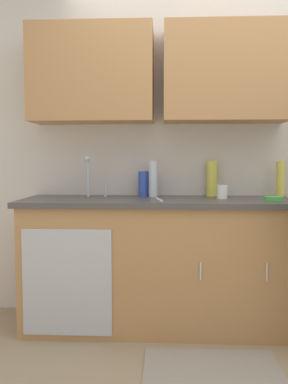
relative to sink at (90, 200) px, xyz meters
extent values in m
plane|color=#998466|center=(1.04, -0.71, -0.93)|extent=(9.00, 9.00, 0.00)
cube|color=beige|center=(1.04, 0.34, 0.42)|extent=(4.80, 0.10, 2.70)
cube|color=#B27F4C|center=(0.00, 0.12, 0.92)|extent=(0.91, 0.34, 0.70)
cube|color=#B27F4C|center=(0.99, 0.12, 0.92)|extent=(0.91, 0.34, 0.70)
cube|color=#B27F4C|center=(0.49, -0.01, -0.48)|extent=(1.90, 0.60, 0.90)
cube|color=#B7BABF|center=(-0.11, -0.31, -0.52)|extent=(0.60, 0.01, 0.72)
cylinder|color=silver|center=(0.78, -0.32, -0.43)|extent=(0.01, 0.01, 0.12)
cylinder|color=silver|center=(1.21, -0.32, -0.43)|extent=(0.01, 0.01, 0.12)
cube|color=#474442|center=(0.49, -0.01, -0.01)|extent=(1.96, 0.66, 0.04)
cube|color=#B7BABF|center=(0.00, -0.01, -0.01)|extent=(0.50, 0.36, 0.03)
cylinder|color=#B7BABF|center=(-0.04, 0.14, 0.16)|extent=(0.02, 0.02, 0.30)
sphere|color=#B7BABF|center=(-0.04, 0.08, 0.30)|extent=(0.04, 0.04, 0.04)
cylinder|color=#B7BABF|center=(0.09, 0.14, 0.06)|extent=(0.02, 0.02, 0.10)
cube|color=gray|center=(0.82, -0.66, -0.92)|extent=(0.80, 0.50, 0.01)
cylinder|color=#D8D14C|center=(0.91, 0.23, 0.15)|extent=(0.08, 0.08, 0.27)
cylinder|color=silver|center=(0.46, 0.15, 0.15)|extent=(0.07, 0.07, 0.27)
cylinder|color=#334CB2|center=(0.38, 0.20, 0.11)|extent=(0.08, 0.08, 0.19)
cylinder|color=#D8D14C|center=(1.42, 0.19, 0.15)|extent=(0.06, 0.06, 0.27)
cylinder|color=white|center=(0.96, 0.02, 0.06)|extent=(0.08, 0.08, 0.10)
cube|color=silver|center=(0.50, -0.09, 0.02)|extent=(0.06, 0.24, 0.01)
cube|color=#4CBF4C|center=(1.29, -0.13, 0.03)|extent=(0.11, 0.07, 0.03)
camera|label=1|loc=(0.54, -2.97, 0.29)|focal=38.54mm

